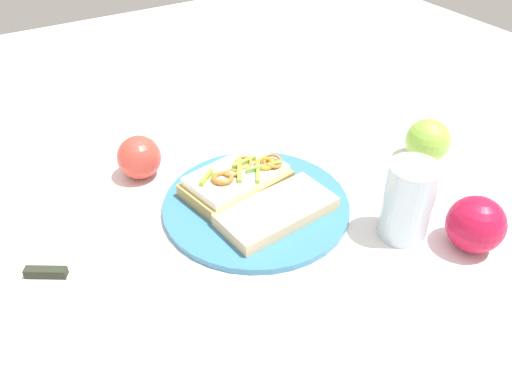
{
  "coord_description": "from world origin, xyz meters",
  "views": [
    {
      "loc": [
        0.32,
        0.53,
        0.51
      ],
      "look_at": [
        0.0,
        0.0,
        0.03
      ],
      "focal_mm": 35.73,
      "sensor_mm": 36.0,
      "label": 1
    }
  ],
  "objects_px": {
    "bread_slice_side": "(277,211)",
    "drinking_glass": "(408,201)",
    "knife": "(60,273)",
    "plate": "(256,205)",
    "apple_0": "(139,157)",
    "apple_2": "(476,224)",
    "apple_1": "(428,141)",
    "sandwich": "(238,179)"
  },
  "relations": [
    {
      "from": "knife",
      "to": "apple_1",
      "type": "bearing_deg",
      "value": 27.78
    },
    {
      "from": "bread_slice_side",
      "to": "apple_2",
      "type": "bearing_deg",
      "value": -47.85
    },
    {
      "from": "apple_1",
      "to": "apple_2",
      "type": "bearing_deg",
      "value": 60.55
    },
    {
      "from": "plate",
      "to": "bread_slice_side",
      "type": "bearing_deg",
      "value": 100.79
    },
    {
      "from": "bread_slice_side",
      "to": "apple_0",
      "type": "distance_m",
      "value": 0.26
    },
    {
      "from": "apple_0",
      "to": "drinking_glass",
      "type": "distance_m",
      "value": 0.44
    },
    {
      "from": "bread_slice_side",
      "to": "knife",
      "type": "bearing_deg",
      "value": 163.55
    },
    {
      "from": "sandwich",
      "to": "knife",
      "type": "relative_size",
      "value": 1.49
    },
    {
      "from": "apple_0",
      "to": "sandwich",
      "type": "bearing_deg",
      "value": 131.35
    },
    {
      "from": "apple_2",
      "to": "drinking_glass",
      "type": "xyz_separation_m",
      "value": [
        0.06,
        -0.07,
        0.02
      ]
    },
    {
      "from": "apple_0",
      "to": "apple_1",
      "type": "relative_size",
      "value": 0.95
    },
    {
      "from": "sandwich",
      "to": "apple_2",
      "type": "height_order",
      "value": "apple_2"
    },
    {
      "from": "bread_slice_side",
      "to": "apple_0",
      "type": "height_order",
      "value": "apple_0"
    },
    {
      "from": "apple_0",
      "to": "apple_2",
      "type": "bearing_deg",
      "value": 129.73
    },
    {
      "from": "apple_0",
      "to": "apple_1",
      "type": "bearing_deg",
      "value": 154.59
    },
    {
      "from": "plate",
      "to": "sandwich",
      "type": "distance_m",
      "value": 0.05
    },
    {
      "from": "bread_slice_side",
      "to": "drinking_glass",
      "type": "bearing_deg",
      "value": -44.77
    },
    {
      "from": "bread_slice_side",
      "to": "drinking_glass",
      "type": "height_order",
      "value": "drinking_glass"
    },
    {
      "from": "bread_slice_side",
      "to": "apple_1",
      "type": "relative_size",
      "value": 2.29
    },
    {
      "from": "sandwich",
      "to": "apple_0",
      "type": "bearing_deg",
      "value": 120.57
    },
    {
      "from": "sandwich",
      "to": "drinking_glass",
      "type": "height_order",
      "value": "drinking_glass"
    },
    {
      "from": "plate",
      "to": "apple_2",
      "type": "distance_m",
      "value": 0.32
    },
    {
      "from": "apple_0",
      "to": "apple_2",
      "type": "xyz_separation_m",
      "value": [
        -0.34,
        0.41,
        0.0
      ]
    },
    {
      "from": "apple_2",
      "to": "drinking_glass",
      "type": "bearing_deg",
      "value": -47.75
    },
    {
      "from": "apple_2",
      "to": "knife",
      "type": "distance_m",
      "value": 0.57
    },
    {
      "from": "sandwich",
      "to": "apple_1",
      "type": "xyz_separation_m",
      "value": [
        -0.33,
        0.08,
        0.01
      ]
    },
    {
      "from": "plate",
      "to": "knife",
      "type": "distance_m",
      "value": 0.3
    },
    {
      "from": "apple_0",
      "to": "apple_2",
      "type": "relative_size",
      "value": 0.9
    },
    {
      "from": "plate",
      "to": "apple_1",
      "type": "distance_m",
      "value": 0.33
    },
    {
      "from": "bread_slice_side",
      "to": "knife",
      "type": "xyz_separation_m",
      "value": [
        0.31,
        -0.06,
        -0.02
      ]
    },
    {
      "from": "bread_slice_side",
      "to": "apple_0",
      "type": "xyz_separation_m",
      "value": [
        0.13,
        -0.22,
        0.02
      ]
    },
    {
      "from": "bread_slice_side",
      "to": "apple_2",
      "type": "xyz_separation_m",
      "value": [
        -0.21,
        0.19,
        0.02
      ]
    },
    {
      "from": "sandwich",
      "to": "apple_2",
      "type": "xyz_separation_m",
      "value": [
        -0.22,
        0.28,
        0.01
      ]
    },
    {
      "from": "apple_0",
      "to": "knife",
      "type": "bearing_deg",
      "value": 42.54
    },
    {
      "from": "apple_0",
      "to": "knife",
      "type": "height_order",
      "value": "apple_0"
    },
    {
      "from": "apple_0",
      "to": "drinking_glass",
      "type": "relative_size",
      "value": 0.62
    },
    {
      "from": "apple_2",
      "to": "plate",
      "type": "bearing_deg",
      "value": -46.89
    },
    {
      "from": "apple_0",
      "to": "bread_slice_side",
      "type": "bearing_deg",
      "value": 120.49
    },
    {
      "from": "drinking_glass",
      "to": "apple_0",
      "type": "bearing_deg",
      "value": -50.82
    },
    {
      "from": "bread_slice_side",
      "to": "drinking_glass",
      "type": "xyz_separation_m",
      "value": [
        -0.14,
        0.12,
        0.04
      ]
    },
    {
      "from": "apple_1",
      "to": "drinking_glass",
      "type": "relative_size",
      "value": 0.65
    },
    {
      "from": "bread_slice_side",
      "to": "apple_1",
      "type": "height_order",
      "value": "apple_1"
    }
  ]
}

